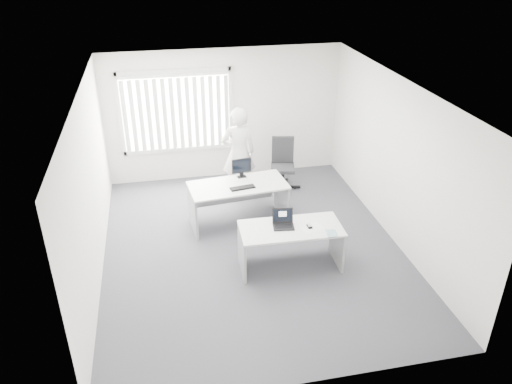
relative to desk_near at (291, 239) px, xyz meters
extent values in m
plane|color=#55555D|center=(-0.49, 0.65, -0.53)|extent=(6.00, 6.00, 0.00)
cube|color=silver|center=(-0.49, 3.65, 0.87)|extent=(5.00, 0.02, 2.80)
cube|color=silver|center=(-0.49, -2.35, 0.87)|extent=(5.00, 0.02, 2.80)
cube|color=silver|center=(-2.99, 0.65, 0.87)|extent=(0.02, 6.00, 2.80)
cube|color=silver|center=(2.01, 0.65, 0.87)|extent=(0.02, 6.00, 2.80)
cube|color=white|center=(-0.49, 0.65, 2.27)|extent=(5.00, 6.00, 0.02)
cube|color=silver|center=(-1.49, 3.61, 1.02)|extent=(2.32, 0.06, 1.76)
cube|color=white|center=(0.00, 0.00, 0.19)|extent=(1.64, 0.81, 0.03)
cube|color=#9F9FA1|center=(-0.79, 0.02, -0.18)|extent=(0.06, 0.70, 0.71)
cube|color=#9F9FA1|center=(0.79, -0.02, -0.18)|extent=(0.06, 0.70, 0.71)
cube|color=white|center=(-0.58, 1.52, 0.25)|extent=(1.83, 1.00, 0.03)
cube|color=#9F9FA1|center=(-1.43, 1.43, -0.15)|extent=(0.12, 0.76, 0.77)
cube|color=#9F9FA1|center=(0.27, 1.60, -0.15)|extent=(0.12, 0.76, 0.77)
cylinder|color=black|center=(0.57, 2.70, -0.49)|extent=(0.74, 0.74, 0.08)
cylinder|color=black|center=(0.57, 2.70, -0.29)|extent=(0.07, 0.07, 0.48)
cube|color=black|center=(0.57, 2.70, -0.05)|extent=(0.57, 0.57, 0.07)
cube|color=black|center=(0.62, 2.92, 0.28)|extent=(0.46, 0.16, 0.57)
imported|color=silver|center=(-0.38, 2.58, 0.42)|extent=(0.73, 0.51, 1.90)
cube|color=white|center=(0.32, -0.07, 0.21)|extent=(0.38, 0.32, 0.00)
cube|color=silver|center=(0.57, -0.30, 0.21)|extent=(0.18, 0.24, 0.01)
cube|color=black|center=(-0.52, 1.36, 0.28)|extent=(0.47, 0.22, 0.02)
camera|label=1|loc=(-1.89, -6.42, 4.34)|focal=35.00mm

